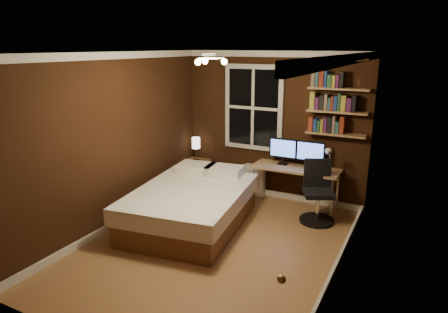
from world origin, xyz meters
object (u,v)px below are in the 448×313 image
at_px(bed, 192,205).
at_px(desk_lamp, 329,160).
at_px(bedside_lamp, 196,149).
at_px(nightstand, 197,174).
at_px(monitor_left, 283,151).
at_px(office_chair, 317,199).
at_px(monitor_right, 310,155).
at_px(desk, 296,171).
at_px(radiator, 255,180).

relative_size(bed, desk_lamp, 5.16).
bearing_deg(bedside_lamp, bed, -61.53).
bearing_deg(nightstand, bed, -60.94).
relative_size(monitor_left, office_chair, 0.50).
height_order(monitor_right, desk_lamp, monitor_right).
xyz_separation_m(desk_lamp, office_chair, (-0.06, -0.34, -0.54)).
bearing_deg(desk_lamp, desk, 172.25).
bearing_deg(desk, monitor_right, 19.16).
bearing_deg(monitor_left, bed, -121.23).
xyz_separation_m(bed, bedside_lamp, (-0.77, 1.42, 0.44)).
bearing_deg(desk_lamp, bed, -141.77).
xyz_separation_m(bedside_lamp, office_chair, (2.39, -0.44, -0.39)).
bearing_deg(nightstand, desk_lamp, -1.93).
bearing_deg(office_chair, monitor_left, 122.19).
xyz_separation_m(bedside_lamp, desk_lamp, (2.44, -0.11, 0.15)).
xyz_separation_m(monitor_right, desk_lamp, (0.33, -0.14, -0.00)).
distance_m(bedside_lamp, radiator, 1.22).
bearing_deg(monitor_right, desk_lamp, -23.41).
bearing_deg(bed, radiator, 69.72).
bearing_deg(bed, monitor_right, 39.56).
height_order(monitor_right, office_chair, monitor_right).
height_order(bedside_lamp, office_chair, bedside_lamp).
xyz_separation_m(monitor_left, monitor_right, (0.46, 0.00, 0.00)).
distance_m(nightstand, bedside_lamp, 0.48).
height_order(nightstand, desk_lamp, desk_lamp).
bearing_deg(desk, bed, -129.32).
xyz_separation_m(bedside_lamp, monitor_right, (2.11, 0.04, 0.15)).
bearing_deg(monitor_right, nightstand, -179.02).
height_order(monitor_left, monitor_right, same).
relative_size(desk, monitor_left, 2.99).
xyz_separation_m(bedside_lamp, monitor_left, (1.66, 0.04, 0.15)).
height_order(desk, monitor_right, monitor_right).
xyz_separation_m(nightstand, monitor_left, (1.66, 0.04, 0.63)).
xyz_separation_m(bed, monitor_right, (1.34, 1.46, 0.59)).
xyz_separation_m(radiator, desk_lamp, (1.33, -0.25, 0.62)).
distance_m(radiator, office_chair, 1.40).
xyz_separation_m(monitor_right, office_chair, (0.27, -0.48, -0.54)).
distance_m(monitor_left, monitor_right, 0.46).
bearing_deg(bed, desk_lamp, 30.35).
bearing_deg(office_chair, bedside_lamp, 144.94).
xyz_separation_m(bed, desk_lamp, (1.67, 1.32, 0.59)).
relative_size(nightstand, office_chair, 0.56).
bearing_deg(desk, bedside_lamp, 178.96).
xyz_separation_m(bedside_lamp, desk, (1.91, -0.03, -0.14)).
bearing_deg(monitor_right, office_chair, -60.18).
relative_size(bed, radiator, 4.13).
relative_size(radiator, desk, 0.39).
bearing_deg(monitor_left, nightstand, -178.76).
relative_size(nightstand, desk, 0.37).
bearing_deg(radiator, monitor_right, -6.30).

